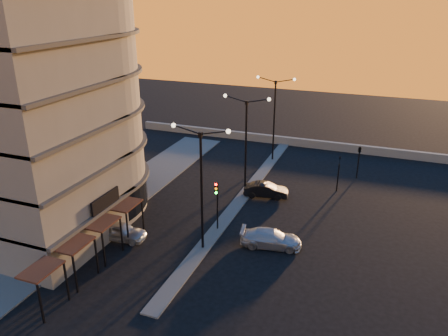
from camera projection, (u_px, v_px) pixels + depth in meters
ground at (203, 248)px, 32.65m from camera, size 120.00×120.00×0.00m
sidewalk_west at (114, 203)px, 39.58m from camera, size 5.00×40.00×0.12m
median at (245, 194)px, 41.30m from camera, size 1.20×36.00×0.12m
parapet at (301, 142)px, 54.35m from camera, size 44.00×0.50×1.00m
building at (30, 77)px, 32.89m from camera, size 14.35×17.08×25.00m
streetlamp_near at (201, 180)px, 30.57m from camera, size 4.32×0.32×9.51m
streetlamp_mid at (246, 139)px, 39.25m from camera, size 4.32×0.32×9.51m
streetlamp_far at (274, 113)px, 47.92m from camera, size 4.32×0.32×9.51m
traffic_light_main at (217, 198)px, 34.07m from camera, size 0.28×0.44×4.25m
signal_east_a at (338, 173)px, 41.43m from camera, size 0.13×0.16×3.60m
signal_east_b at (360, 150)px, 43.96m from camera, size 0.42×1.99×3.60m
car_hatchback at (120, 231)px, 33.65m from camera, size 4.23×2.06×1.39m
car_sedan at (266, 190)px, 40.75m from camera, size 4.29×2.17×1.35m
car_wagon at (271, 238)px, 32.70m from camera, size 4.84×2.66×1.33m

